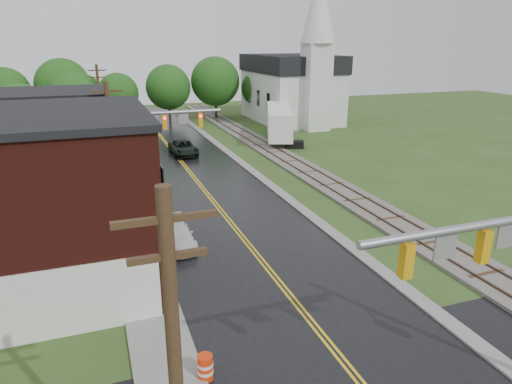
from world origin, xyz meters
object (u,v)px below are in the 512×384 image
construction_barrel (205,367)px  pickup_white (176,235)px  semi_trailer (279,121)px  tree_left_c (23,118)px  traffic_signal_near (500,258)px  suv_dark (183,148)px  traffic_signal_far (155,130)px  utility_pole_b (113,151)px  utility_pole_c (101,106)px  church (294,81)px  tree_left_e (80,104)px

construction_barrel → pickup_white: bearing=84.6°
pickup_white → semi_trailer: size_ratio=0.36×
tree_left_c → pickup_white: size_ratio=1.74×
tree_left_c → traffic_signal_near: bearing=-65.4°
tree_left_c → suv_dark: size_ratio=1.45×
traffic_signal_far → suv_dark: size_ratio=1.39×
utility_pole_b → construction_barrel: size_ratio=9.37×
tree_left_c → construction_barrel: size_ratio=7.96×
tree_left_c → pickup_white: tree_left_c is taller
tree_left_c → pickup_white: (9.92, -22.89, -3.88)m
construction_barrel → utility_pole_b: bearing=96.3°
tree_left_c → semi_trailer: 27.06m
utility_pole_b → semi_trailer: 28.52m
utility_pole_c → tree_left_c: size_ratio=1.18×
traffic_signal_far → tree_left_c: size_ratio=0.96×
church → tree_left_e: church is taller
church → traffic_signal_far: bearing=-131.3°
tree_left_e → construction_barrel: size_ratio=8.49×
traffic_signal_near → tree_left_e: bearing=105.7°
church → traffic_signal_near: 54.32m
tree_left_c → semi_trailer: bearing=5.3°
church → utility_pole_c: 28.54m
tree_left_e → suv_dark: bearing=-36.3°
church → construction_barrel: bearing=-117.5°
traffic_signal_near → utility_pole_b: size_ratio=0.82×
suv_dark → church: bearing=37.1°
church → construction_barrel: size_ratio=20.82×
suv_dark → construction_barrel: (-5.80, -33.17, -0.25)m
utility_pole_b → tree_left_e: size_ratio=1.10×
traffic_signal_far → pickup_white: traffic_signal_far is taller
traffic_signal_near → tree_left_e: 45.59m
utility_pole_b → suv_dark: 18.89m
traffic_signal_far → tree_left_e: bearing=105.9°
church → utility_pole_c: (-26.80, -9.74, -1.11)m
church → suv_dark: size_ratio=3.79×
church → tree_left_c: church is taller
traffic_signal_near → tree_left_e: size_ratio=0.90×
tree_left_c → semi_trailer: tree_left_c is taller
utility_pole_b → semi_trailer: utility_pole_b is taller
utility_pole_c → pickup_white: 27.45m
traffic_signal_near → traffic_signal_far: same height
utility_pole_c → semi_trailer: bearing=-4.7°
utility_pole_b → semi_trailer: bearing=45.8°
traffic_signal_near → pickup_white: bearing=116.3°
utility_pole_c → construction_barrel: utility_pole_c is taller
traffic_signal_far → pickup_white: bearing=-92.6°
tree_left_e → pickup_white: tree_left_e is taller
utility_pole_b → pickup_white: utility_pole_b is taller
pickup_white → construction_barrel: 11.40m
pickup_white → construction_barrel: (-1.07, -11.35, -0.16)m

